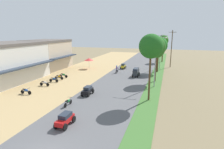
{
  "coord_description": "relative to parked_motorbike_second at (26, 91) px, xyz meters",
  "views": [
    {
      "loc": [
        7.73,
        -8.9,
        8.77
      ],
      "look_at": [
        -0.93,
        19.54,
        1.92
      ],
      "focal_mm": 29.91,
      "sensor_mm": 36.0,
      "label": 1
    }
  ],
  "objects": [
    {
      "name": "shophouse_near",
      "position": [
        -8.63,
        5.16,
        2.9
      ],
      "size": [
        10.23,
        13.31,
        6.9
      ],
      "color": "silver",
      "rests_on": "ground"
    },
    {
      "name": "shophouse_mid",
      "position": [
        -8.63,
        17.44,
        2.91
      ],
      "size": [
        9.09,
        9.91,
        6.9
      ],
      "color": "#C6B299",
      "rests_on": "ground"
    },
    {
      "name": "parked_motorbike_second",
      "position": [
        0.0,
        0.0,
        0.0
      ],
      "size": [
        1.8,
        0.54,
        0.94
      ],
      "color": "black",
      "rests_on": "dirt_shoulder"
    },
    {
      "name": "parked_motorbike_third",
      "position": [
        -0.08,
        4.31,
        0.0
      ],
      "size": [
        1.8,
        0.54,
        0.94
      ],
      "color": "black",
      "rests_on": "dirt_shoulder"
    },
    {
      "name": "parked_motorbike_fourth",
      "position": [
        -0.03,
        6.84,
        0.0
      ],
      "size": [
        1.8,
        0.54,
        0.94
      ],
      "color": "black",
      "rests_on": "dirt_shoulder"
    },
    {
      "name": "parked_motorbike_fifth",
      "position": [
        -0.18,
        8.73,
        0.0
      ],
      "size": [
        1.8,
        0.54,
        0.94
      ],
      "color": "black",
      "rests_on": "dirt_shoulder"
    },
    {
      "name": "parked_motorbike_sixth",
      "position": [
        -0.19,
        10.29,
        0.0
      ],
      "size": [
        1.8,
        0.54,
        0.94
      ],
      "color": "black",
      "rests_on": "dirt_shoulder"
    },
    {
      "name": "vendor_umbrella",
      "position": [
        0.9,
        20.08,
        1.75
      ],
      "size": [
        2.2,
        2.2,
        2.52
      ],
      "color": "#99999E",
      "rests_on": "dirt_shoulder"
    },
    {
      "name": "median_tree_nearest",
      "position": [
        16.95,
        2.79,
        6.42
      ],
      "size": [
        2.97,
        2.97,
        8.48
      ],
      "color": "#4C351E",
      "rests_on": "median_strip"
    },
    {
      "name": "median_tree_second",
      "position": [
        17.0,
        12.62,
        5.49
      ],
      "size": [
        3.09,
        3.09,
        7.85
      ],
      "color": "#4C351E",
      "rests_on": "median_strip"
    },
    {
      "name": "median_tree_third",
      "position": [
        16.83,
        21.2,
        5.28
      ],
      "size": [
        3.89,
        3.89,
        7.73
      ],
      "color": "#4C351E",
      "rests_on": "median_strip"
    },
    {
      "name": "median_tree_fourth",
      "position": [
        17.33,
        35.96,
        5.61
      ],
      "size": [
        2.94,
        2.94,
        7.82
      ],
      "color": "#4C351E",
      "rests_on": "median_strip"
    },
    {
      "name": "streetlamp_near",
      "position": [
        17.15,
        9.18,
        4.11
      ],
      "size": [
        3.16,
        0.2,
        8.02
      ],
      "color": "gray",
      "rests_on": "median_strip"
    },
    {
      "name": "streetlamp_mid",
      "position": [
        17.15,
        24.91,
        4.1
      ],
      "size": [
        3.16,
        0.2,
        7.98
      ],
      "color": "gray",
      "rests_on": "median_strip"
    },
    {
      "name": "utility_pole_near",
      "position": [
        19.64,
        28.15,
        4.21
      ],
      "size": [
        1.8,
        0.2,
        9.14
      ],
      "color": "brown",
      "rests_on": "ground"
    },
    {
      "name": "car_sedan_red",
      "position": [
        10.12,
        -6.42,
        0.19
      ],
      "size": [
        1.1,
        2.26,
        1.19
      ],
      "color": "red",
      "rests_on": "road_strip"
    },
    {
      "name": "car_sedan_black",
      "position": [
        8.51,
        2.32,
        0.19
      ],
      "size": [
        1.1,
        2.26,
        1.19
      ],
      "color": "black",
      "rests_on": "road_strip"
    },
    {
      "name": "car_van_charcoal",
      "position": [
        13.12,
        15.21,
        0.47
      ],
      "size": [
        1.19,
        2.41,
        1.67
      ],
      "color": "#282D33",
      "rests_on": "road_strip"
    },
    {
      "name": "car_hatchback_yellow",
      "position": [
        8.84,
        22.23,
        0.19
      ],
      "size": [
        1.04,
        2.0,
        1.23
      ],
      "color": "gold",
      "rests_on": "road_strip"
    },
    {
      "name": "motorbike_ahead_second",
      "position": [
        7.92,
        -2.05,
        0.02
      ],
      "size": [
        0.54,
        1.8,
        0.94
      ],
      "color": "black",
      "rests_on": "road_strip"
    },
    {
      "name": "motorbike_ahead_third",
      "position": [
        8.63,
        17.22,
        0.3
      ],
      "size": [
        0.54,
        1.8,
        1.66
      ],
      "color": "black",
      "rests_on": "road_strip"
    }
  ]
}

